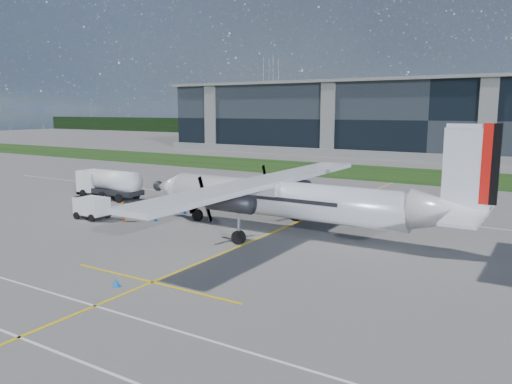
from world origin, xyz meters
name	(u,v)px	position (x,y,z in m)	size (l,w,h in m)	color
ground	(373,180)	(0.00, 40.00, 0.00)	(400.00, 400.00, 0.00)	slate
grass_strip	(391,174)	(0.00, 48.00, 0.02)	(400.00, 18.00, 0.04)	#15360E
terminal_building	(440,120)	(0.00, 80.00, 7.50)	(120.00, 20.00, 15.00)	black
tree_line	(482,131)	(0.00, 140.00, 3.00)	(400.00, 6.00, 6.00)	black
pylon_west	(271,96)	(-80.00, 150.00, 15.00)	(9.00, 4.60, 30.00)	gray
yellow_taxiway_centerline	(288,226)	(3.00, 10.00, 0.01)	(0.20, 70.00, 0.01)	yellow
turboprop_aircraft	(294,179)	(4.71, 7.62, 4.34)	(27.90, 28.93, 8.68)	silver
fuel_tanker_truck	(106,184)	(-19.96, 11.17, 1.56)	(8.32, 2.70, 3.12)	white
baggage_tug	(92,208)	(-13.04, 3.40, 0.96)	(3.20, 1.92, 1.92)	silver
ground_crew_person	(123,210)	(-9.88, 4.10, 0.95)	(0.78, 0.55, 1.91)	#F25907
safety_cone_nose_port	(155,218)	(-7.73, 5.69, 0.25)	(0.36, 0.36, 0.50)	blue
safety_cone_portwing	(116,282)	(1.81, -7.51, 0.25)	(0.36, 0.36, 0.50)	blue
safety_cone_fwd	(149,213)	(-9.73, 7.07, 0.25)	(0.36, 0.36, 0.50)	blue
safety_cone_nose_stbd	(184,211)	(-7.56, 9.36, 0.25)	(0.36, 0.36, 0.50)	blue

